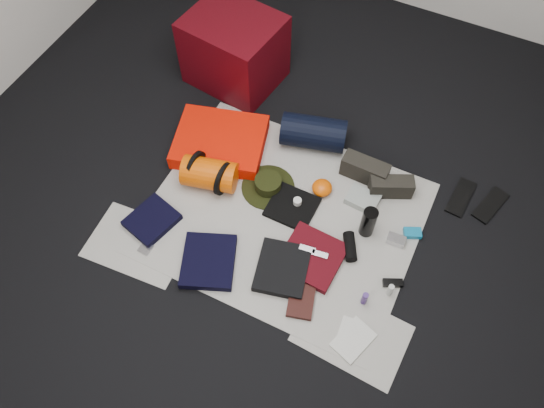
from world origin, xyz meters
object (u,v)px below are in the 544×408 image
at_px(red_cabinet, 234,50).
at_px(navy_duffel, 313,133).
at_px(water_bottle, 368,222).
at_px(paperback_book, 301,300).
at_px(stuff_sack, 210,174).
at_px(compact_camera, 396,240).
at_px(sleeping_pad, 220,142).

height_order(red_cabinet, navy_duffel, red_cabinet).
height_order(water_bottle, paperback_book, water_bottle).
height_order(stuff_sack, compact_camera, stuff_sack).
bearing_deg(sleeping_pad, red_cabinet, 108.75).
height_order(sleeping_pad, paperback_book, sleeping_pad).
relative_size(sleeping_pad, navy_duffel, 1.38).
relative_size(red_cabinet, navy_duffel, 1.45).
distance_m(navy_duffel, water_bottle, 0.73).
xyz_separation_m(water_bottle, paperback_book, (-0.17, -0.58, -0.10)).
bearing_deg(sleeping_pad, paperback_book, -39.05).
bearing_deg(compact_camera, sleeping_pad, 169.18).
distance_m(red_cabinet, water_bottle, 1.54).
relative_size(navy_duffel, compact_camera, 3.90).
bearing_deg(sleeping_pad, stuff_sack, -73.04).
bearing_deg(compact_camera, stuff_sack, -177.93).
relative_size(red_cabinet, sleeping_pad, 1.05).
bearing_deg(water_bottle, red_cabinet, 148.62).
xyz_separation_m(sleeping_pad, stuff_sack, (0.09, -0.28, 0.05)).
distance_m(compact_camera, paperback_book, 0.68).
bearing_deg(water_bottle, stuff_sack, -174.26).
relative_size(stuff_sack, paperback_book, 1.53).
relative_size(sleeping_pad, paperback_book, 2.65).
bearing_deg(red_cabinet, paperback_book, -42.36).
bearing_deg(compact_camera, paperback_book, -124.34).
xyz_separation_m(sleeping_pad, paperback_book, (0.93, -0.76, -0.04)).
height_order(sleeping_pad, navy_duffel, navy_duffel).
height_order(sleeping_pad, stuff_sack, stuff_sack).
bearing_deg(red_cabinet, water_bottle, -23.47).
relative_size(red_cabinet, paperback_book, 2.77).
relative_size(stuff_sack, water_bottle, 1.52).
xyz_separation_m(stuff_sack, paperback_book, (0.85, -0.47, -0.08)).
bearing_deg(paperback_book, water_bottle, 58.23).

